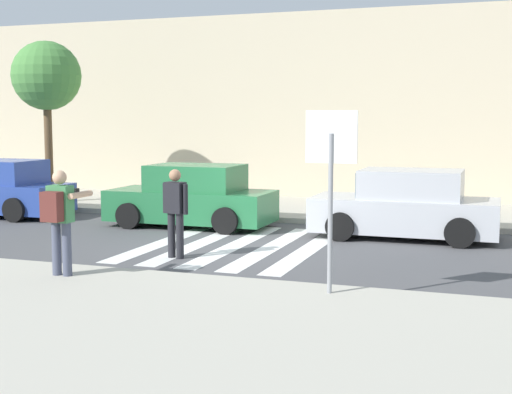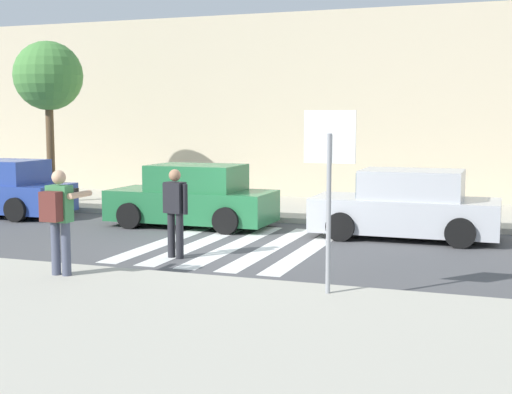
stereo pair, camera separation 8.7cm
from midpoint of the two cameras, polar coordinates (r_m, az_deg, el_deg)
ground_plane at (r=15.04m, az=-2.08°, el=-4.00°), size 120.00×120.00×0.00m
sidewalk_near at (r=9.67m, az=-15.79°, el=-9.72°), size 60.00×6.00×0.14m
sidewalk_far at (r=20.67m, az=4.00°, el=-0.97°), size 60.00×4.80×0.14m
building_facade_far at (r=24.77m, az=6.77°, el=7.08°), size 56.00×4.00×6.05m
crosswalk_stripe_0 at (r=15.87m, az=-7.21°, el=-3.49°), size 0.44×5.20×0.01m
crosswalk_stripe_1 at (r=15.53m, az=-4.56°, el=-3.68°), size 0.44×5.20×0.01m
crosswalk_stripe_2 at (r=15.23m, az=-1.80°, el=-3.86°), size 0.44×5.20×0.01m
crosswalk_stripe_3 at (r=14.96m, az=1.07°, el=-4.04°), size 0.44×5.20×0.01m
crosswalk_stripe_4 at (r=14.74m, az=4.03°, el=-4.22°), size 0.44×5.20×0.01m
stop_sign at (r=10.35m, az=5.79°, el=2.91°), size 0.76×0.08×2.67m
photographer_with_backpack at (r=11.97m, az=-15.64°, el=-1.27°), size 0.58×0.84×1.72m
pedestrian_crossing at (r=13.79m, az=-6.65°, el=-0.90°), size 0.57×0.31×1.72m
parked_car_green at (r=17.79m, az=-5.26°, el=-0.05°), size 4.10×1.92×1.55m
parked_car_silver at (r=16.33m, az=11.77°, el=-0.73°), size 4.10×1.92×1.55m
street_tree_west at (r=22.53m, az=-16.53°, el=9.18°), size 2.07×2.07×4.85m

